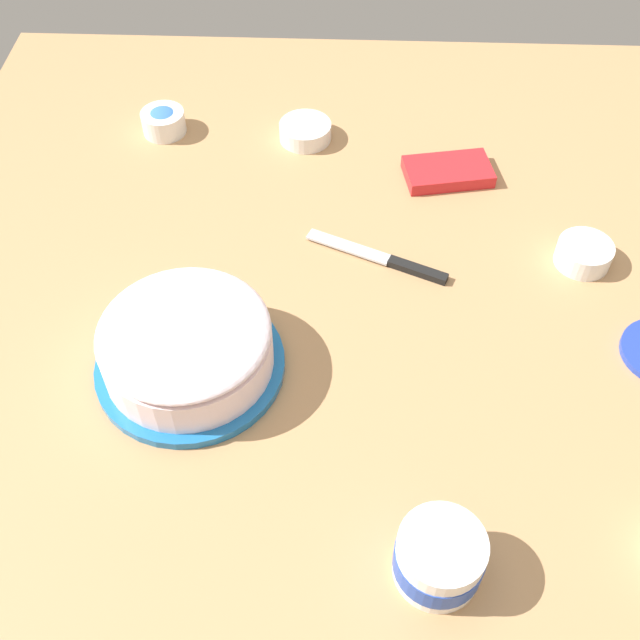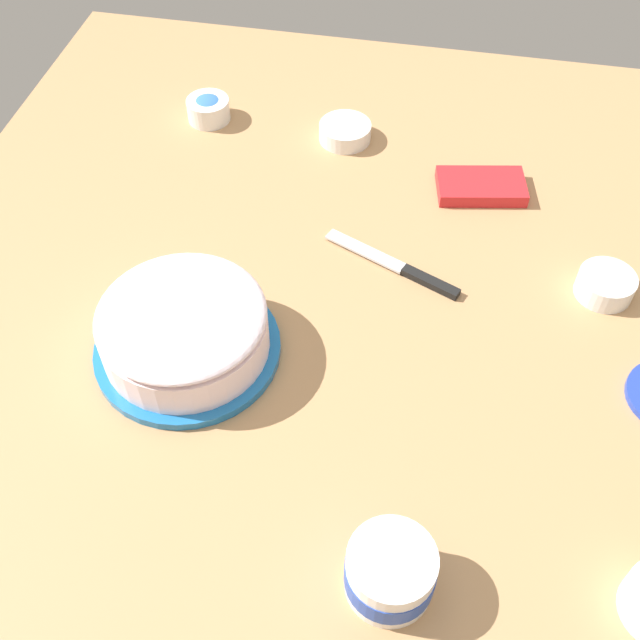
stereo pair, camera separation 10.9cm
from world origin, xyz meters
The scene contains 8 objects.
ground_plane centered at (0.00, 0.00, 0.00)m, with size 1.54×1.54×0.00m, color tan.
frosted_cake centered at (-0.27, -0.10, 0.05)m, with size 0.26×0.26×0.10m.
frosting_tub centered at (0.05, -0.38, 0.04)m, with size 0.10×0.10×0.08m.
spreading_knife centered at (0.01, 0.11, 0.01)m, with size 0.22×0.11×0.01m.
sprinkle_bowl_pink centered at (0.31, 0.13, 0.02)m, with size 0.09×0.09×0.04m.
sprinkle_bowl_rainbow centered at (-0.14, 0.43, 0.02)m, with size 0.09×0.09×0.03m.
sprinkle_bowl_blue centered at (-0.40, 0.44, 0.02)m, with size 0.08×0.08×0.04m.
candy_box_lower centered at (0.11, 0.33, 0.01)m, with size 0.15×0.08×0.02m, color red.
Camera 2 is at (0.04, -0.72, 0.87)m, focal length 43.35 mm.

